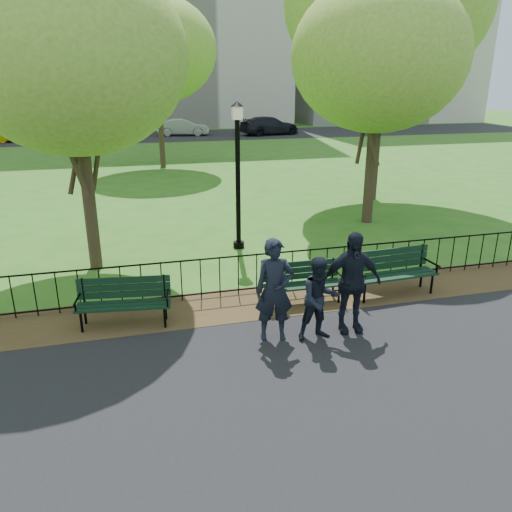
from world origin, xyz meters
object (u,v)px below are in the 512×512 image
object	(u,v)px
park_bench_left_a	(124,297)
person_left	(274,290)
park_bench_main	(293,278)
person_mid	(320,299)
park_bench_right_a	(393,267)
tree_far_c	(156,50)
tree_near_w	(73,56)
lamppost	(238,171)
tree_near_e	(379,56)
person_right	(351,282)
tree_mid_e	(387,3)
sedan_silver	(183,127)
sedan_dark	(269,126)

from	to	relation	value
park_bench_left_a	person_left	bearing A→B (deg)	-18.45
park_bench_main	person_mid	distance (m)	1.50
park_bench_right_a	tree_far_c	bearing A→B (deg)	97.44
park_bench_left_a	person_mid	xyz separation A→B (m)	(3.29, -1.46, 0.21)
tree_near_w	lamppost	bearing A→B (deg)	8.51
park_bench_left_a	tree_near_e	size ratio (longest dim) A/B	0.25
person_left	person_right	xyz separation A→B (m)	(1.41, -0.06, 0.02)
tree_mid_e	tree_far_c	distance (m)	12.03
tree_mid_e	person_left	bearing A→B (deg)	-125.63
park_bench_main	park_bench_left_a	bearing A→B (deg)	-178.06
park_bench_main	tree_mid_e	world-z (taller)	tree_mid_e
park_bench_right_a	tree_mid_e	bearing A→B (deg)	62.24
park_bench_main	tree_near_w	bearing A→B (deg)	141.71
sedan_silver	park_bench_left_a	bearing A→B (deg)	-178.91
sedan_silver	person_right	bearing A→B (deg)	-172.20
tree_near_e	sedan_silver	size ratio (longest dim) A/B	1.71
park_bench_left_a	lamppost	size ratio (longest dim) A/B	0.46
park_bench_main	tree_far_c	xyz separation A→B (m)	(-1.05, 17.94, 5.19)
tree_near_e	sedan_dark	distance (m)	27.86
person_mid	person_right	bearing A→B (deg)	11.51
lamppost	sedan_silver	distance (m)	29.93
lamppost	tree_mid_e	bearing A→B (deg)	35.16
park_bench_right_a	person_right	world-z (taller)	person_right
tree_near_e	person_mid	world-z (taller)	tree_near_e
tree_mid_e	person_left	size ratio (longest dim) A/B	5.38
tree_mid_e	person_right	size ratio (longest dim) A/B	5.26
tree_near_w	person_right	bearing A→B (deg)	-45.32
tree_near_e	person_right	size ratio (longest dim) A/B	3.84
tree_near_w	sedan_silver	world-z (taller)	tree_near_w
person_mid	person_right	distance (m)	0.69
park_bench_main	person_right	distance (m)	1.52
tree_near_w	tree_near_e	size ratio (longest dim) A/B	0.97
lamppost	park_bench_right_a	bearing A→B (deg)	-57.80
tree_near_w	person_left	distance (m)	6.79
sedan_silver	person_mid	bearing A→B (deg)	-173.25
tree_near_e	sedan_dark	world-z (taller)	tree_near_e
park_bench_left_a	sedan_silver	size ratio (longest dim) A/B	0.42
tree_far_c	person_mid	xyz separation A→B (m)	(1.02, -19.42, -4.99)
person_right	sedan_silver	xyz separation A→B (m)	(1.37, 35.00, -0.24)
park_bench_left_a	sedan_silver	distance (m)	34.11
tree_mid_e	sedan_silver	world-z (taller)	tree_mid_e
lamppost	tree_near_w	distance (m)	4.65
tree_far_c	sedan_dark	size ratio (longest dim) A/B	1.62
tree_mid_e	sedan_dark	size ratio (longest dim) A/B	1.92
lamppost	person_mid	xyz separation A→B (m)	(0.21, -5.34, -1.33)
sedan_dark	lamppost	bearing A→B (deg)	149.21
park_bench_left_a	person_left	world-z (taller)	person_left
park_bench_main	tree_far_c	world-z (taller)	tree_far_c
tree_far_c	person_right	distance (m)	19.93
person_right	sedan_silver	distance (m)	35.03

